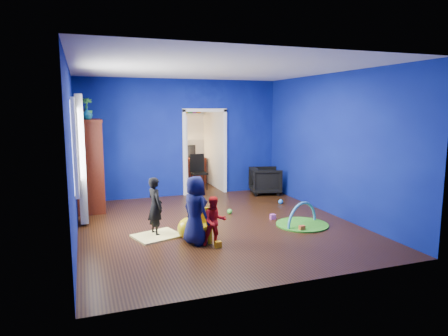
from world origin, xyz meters
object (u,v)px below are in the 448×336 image
object	(u,v)px
tv_armoire	(89,165)
study_desk	(190,171)
folding_chair	(199,173)
crt_tv	(91,163)
armchair	(265,181)
kid_chair	(202,228)
toddler_red	(215,221)
play_mat	(302,225)
hopper_ball	(189,228)
child_black	(155,206)
vase	(87,114)
child_navy	(195,210)

from	to	relation	value
tv_armoire	study_desk	world-z (taller)	tv_armoire
tv_armoire	folding_chair	world-z (taller)	tv_armoire
crt_tv	folding_chair	bearing A→B (deg)	24.43
crt_tv	tv_armoire	bearing A→B (deg)	180.00
armchair	kid_chair	size ratio (longest dim) A/B	1.51
toddler_red	study_desk	size ratio (longest dim) A/B	0.91
study_desk	armchair	bearing A→B (deg)	-54.68
play_mat	hopper_ball	bearing A→B (deg)	-178.19
hopper_ball	folding_chair	xyz separation A→B (m)	(1.32, 3.95, 0.27)
kid_chair	hopper_ball	bearing A→B (deg)	123.87
study_desk	folding_chair	bearing A→B (deg)	-90.00
child_black	armchair	bearing A→B (deg)	-69.43
tv_armoire	kid_chair	bearing A→B (deg)	-60.17
play_mat	folding_chair	bearing A→B (deg)	103.15
folding_chair	toddler_red	bearing A→B (deg)	-102.87
armchair	toddler_red	size ratio (longest dim) A/B	0.94
play_mat	folding_chair	size ratio (longest dim) A/B	1.07
child_black	crt_tv	distance (m)	2.52
child_black	folding_chair	world-z (taller)	child_black
crt_tv	vase	bearing A→B (deg)	-97.59
toddler_red	vase	size ratio (longest dim) A/B	3.51
child_black	crt_tv	world-z (taller)	crt_tv
vase	play_mat	world-z (taller)	vase
armchair	vase	bearing A→B (deg)	109.65
child_navy	play_mat	size ratio (longest dim) A/B	1.14
armchair	kid_chair	distance (m)	4.03
hopper_ball	kid_chair	size ratio (longest dim) A/B	0.75
child_navy	tv_armoire	size ratio (longest dim) A/B	0.57
toddler_red	crt_tv	size ratio (longest dim) A/B	1.15
armchair	study_desk	xyz separation A→B (m)	(-1.46, 2.06, 0.03)
tv_armoire	kid_chair	xyz separation A→B (m)	(1.67, -2.91, -0.73)
toddler_red	study_desk	bearing A→B (deg)	82.78
toddler_red	crt_tv	distance (m)	3.64
toddler_red	crt_tv	world-z (taller)	crt_tv
tv_armoire	hopper_ball	world-z (taller)	tv_armoire
toddler_red	folding_chair	world-z (taller)	folding_chair
child_black	hopper_ball	distance (m)	0.72
tv_armoire	armchair	bearing A→B (deg)	2.18
folding_chair	child_black	bearing A→B (deg)	-117.07
vase	study_desk	xyz separation A→B (m)	(2.82, 2.52, -1.70)
vase	tv_armoire	world-z (taller)	vase
vase	child_navy	bearing A→B (deg)	-59.58
vase	folding_chair	distance (m)	3.61
vase	play_mat	size ratio (longest dim) A/B	0.23
armchair	tv_armoire	size ratio (longest dim) A/B	0.38
child_black	kid_chair	distance (m)	0.96
vase	kid_chair	distance (m)	3.60
study_desk	folding_chair	distance (m)	0.96
play_mat	crt_tv	bearing A→B (deg)	144.63
child_navy	tv_armoire	xyz separation A→B (m)	(-1.55, 2.94, 0.42)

